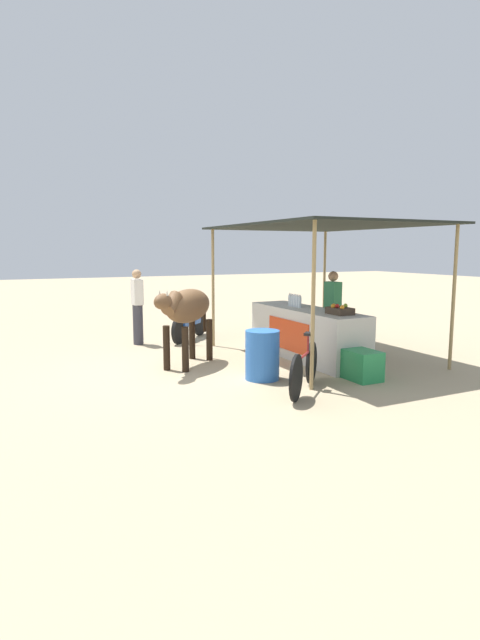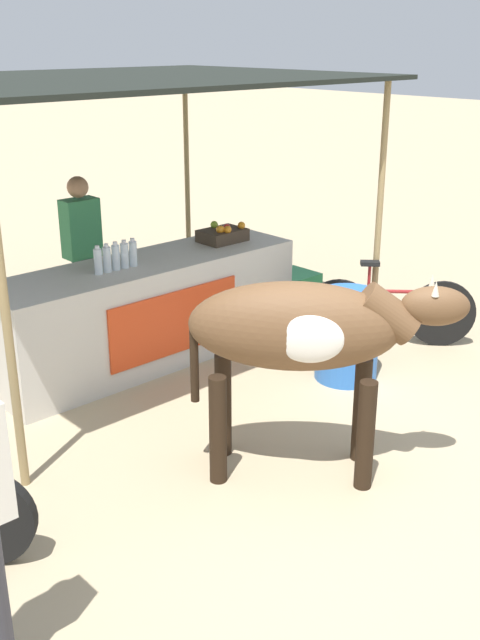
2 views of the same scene
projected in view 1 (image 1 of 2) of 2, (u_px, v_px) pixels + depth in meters
The scene contains 12 objects.
ground_plane at pixel (200, 370), 8.70m from camera, with size 60.00×60.00×0.00m, color tan.
stall_counter at pixel (306, 333), 9.58m from camera, with size 3.00×0.82×0.96m.
stall_awning at pixel (321, 230), 9.43m from camera, with size 4.20×3.20×2.54m.
water_bottle_row at pixel (295, 301), 9.79m from camera, with size 0.43×0.07×0.25m.
fruit_crate at pixel (340, 310), 8.66m from camera, with size 0.44×0.32×0.18m.
vendor_behind_counter at pixel (332, 311), 10.03m from camera, with size 0.34×0.22×1.65m.
cooler_box at pixel (362, 365), 7.99m from camera, with size 0.60×0.44×0.48m, color #268C4C.
water_barrel at pixel (262, 355), 8.01m from camera, with size 0.55×0.55×0.80m, color blue.
cow at pixel (186, 309), 8.86m from camera, with size 1.51×1.58×1.44m.
motorcycle_parked at pixel (189, 321), 11.55m from camera, with size 1.35×1.31×0.90m.
bicycle_leaning at pixel (304, 368), 7.31m from camera, with size 1.18×1.22×0.85m.
passerby_on_street at pixel (138, 306), 10.91m from camera, with size 0.34×0.22×1.65m.
Camera 1 is at (7.95, -3.06, 2.08)m, focal length 28.00 mm.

